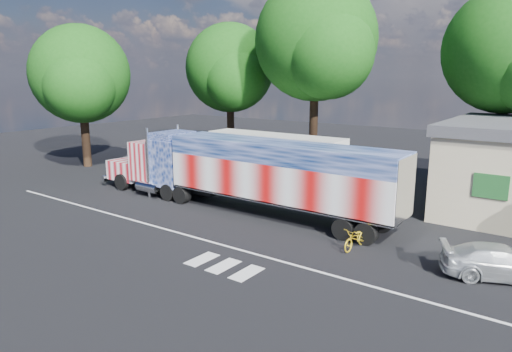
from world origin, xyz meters
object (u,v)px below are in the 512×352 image
Objects in this scene: tree_nw_a at (231,69)px; tree_ne_a at (511,50)px; parked_car at (502,262)px; woman at (148,179)px; tree_w_a at (81,75)px; tree_n_mid at (317,40)px; coach_bus at (274,155)px; bicycle at (356,238)px; semi_truck at (242,171)px.

tree_ne_a is at bearing 0.74° from tree_nw_a.
woman reaches higher than parked_car.
woman is 0.14× the size of tree_ne_a.
tree_n_mid is at bearing 32.47° from tree_w_a.
parked_car is 0.35× the size of tree_nw_a.
tree_w_a is (-15.31, -6.09, 6.05)m from coach_bus.
tree_w_a is at bearing 175.55° from bicycle.
parked_car is 0.29× the size of tree_n_mid.
tree_nw_a reaches higher than semi_truck.
tree_w_a is (-32.56, 3.99, 7.11)m from parked_car.
coach_bus is 10.07m from woman.
parked_car is 0.38× the size of tree_w_a.
tree_n_mid is at bearing 63.32° from woman.
semi_truck is 11.13× the size of bicycle.
tree_ne_a is at bearing 51.61° from semi_truck.
bicycle is at bearing -10.78° from woman.
parked_car is 23.77m from tree_n_mid.
bicycle is 0.16× the size of tree_w_a.
parked_car is 5.84m from bicycle.
woman is 16.87m from tree_nw_a.
tree_w_a is at bearing -147.53° from tree_n_mid.
coach_bus is 20.00m from parked_car.
woman reaches higher than bicycle.
semi_truck reaches higher than parked_car.
bicycle is 0.15× the size of tree_nw_a.
coach_bus is 17.56m from tree_w_a.
tree_ne_a is (3.25, 16.07, 8.79)m from bicycle.
tree_ne_a reaches higher than coach_bus.
tree_n_mid is 13.69m from tree_ne_a.
tree_w_a reaches higher than semi_truck.
woman is at bearing -72.80° from tree_nw_a.
tree_nw_a reaches higher than bicycle.
tree_n_mid is at bearing 75.98° from coach_bus.
coach_bus is 2.54× the size of parked_car.
tree_ne_a is at bearing 20.78° from coach_bus.
semi_truck is at bearing -68.13° from coach_bus.
coach_bus is 0.74× the size of tree_n_mid.
parked_car is at bearing -30.31° from coach_bus.
tree_ne_a reaches higher than tree_w_a.
tree_ne_a is (18.71, 14.76, 8.37)m from woman.
coach_bus is 0.90× the size of tree_nw_a.
tree_ne_a is at bearing 32.32° from woman.
semi_truck is 9.28m from coach_bus.
tree_ne_a is (-2.57, 15.65, 8.64)m from parked_car.
tree_nw_a is at bearing 146.57° from bicycle.
bicycle is 18.60m from tree_ne_a.
tree_n_mid reaches higher than tree_nw_a.
bicycle is 0.12× the size of tree_n_mid.
coach_bus is at bearing 35.91° from parked_car.
tree_ne_a is at bearing -14.46° from parked_car.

